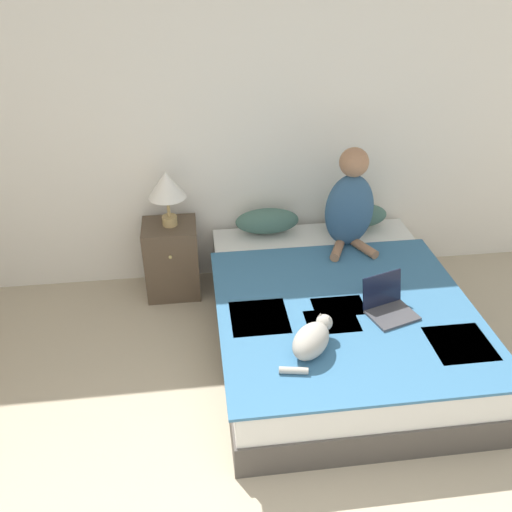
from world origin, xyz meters
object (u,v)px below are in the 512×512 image
object	(u,v)px
laptop_open	(389,306)
table_lamp	(167,187)
person_sitting	(350,204)
pillow_near	(267,221)
nightstand	(172,259)
cat_tabby	(312,340)
bed	(336,320)
pillow_far	(356,216)

from	to	relation	value
laptop_open	table_lamp	bearing A→B (deg)	124.03
table_lamp	person_sitting	bearing A→B (deg)	-9.41
pillow_near	person_sitting	xyz separation A→B (m)	(0.59, -0.27, 0.25)
laptop_open	table_lamp	world-z (taller)	table_lamp
nightstand	table_lamp	size ratio (longest dim) A/B	1.41
cat_tabby	laptop_open	xyz separation A→B (m)	(0.58, 0.31, -0.04)
bed	laptop_open	bearing A→B (deg)	-45.22
cat_tabby	person_sitting	bearing A→B (deg)	15.81
pillow_near	nightstand	size ratio (longest dim) A/B	0.82
person_sitting	nightstand	size ratio (longest dim) A/B	1.26
bed	pillow_far	size ratio (longest dim) A/B	4.00
pillow_far	person_sitting	world-z (taller)	person_sitting
pillow_near	table_lamp	distance (m)	0.86
person_sitting	pillow_near	bearing A→B (deg)	155.31
bed	person_sitting	size ratio (longest dim) A/B	2.60
pillow_near	nightstand	distance (m)	0.83
cat_tabby	table_lamp	world-z (taller)	table_lamp
person_sitting	nightstand	world-z (taller)	person_sitting
nightstand	laptop_open	bearing A→B (deg)	-38.02
pillow_far	table_lamp	distance (m)	1.56
laptop_open	nightstand	size ratio (longest dim) A/B	0.58
table_lamp	cat_tabby	bearing A→B (deg)	-59.78
person_sitting	bed	bearing A→B (deg)	-109.50
bed	table_lamp	world-z (taller)	table_lamp
pillow_far	cat_tabby	world-z (taller)	pillow_far
pillow_far	nightstand	xyz separation A→B (m)	(-1.53, -0.05, -0.27)
bed	pillow_near	size ratio (longest dim) A/B	4.00
laptop_open	table_lamp	size ratio (longest dim) A/B	0.81
pillow_near	cat_tabby	distance (m)	1.47
pillow_far	nightstand	distance (m)	1.55
pillow_near	person_sitting	bearing A→B (deg)	-24.69
pillow_far	laptop_open	size ratio (longest dim) A/B	1.42
laptop_open	nightstand	xyz separation A→B (m)	(-1.41, 1.11, -0.22)
cat_tabby	table_lamp	bearing A→B (deg)	70.32
person_sitting	cat_tabby	bearing A→B (deg)	-114.29
pillow_near	table_lamp	bearing A→B (deg)	-176.66
pillow_near	pillow_far	size ratio (longest dim) A/B	1.00
pillow_near	table_lamp	xyz separation A→B (m)	(-0.78, -0.05, 0.37)
pillow_near	laptop_open	xyz separation A→B (m)	(0.63, -1.16, -0.05)
pillow_near	person_sitting	distance (m)	0.70
bed	table_lamp	bearing A→B (deg)	143.38
person_sitting	laptop_open	size ratio (longest dim) A/B	2.19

